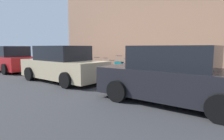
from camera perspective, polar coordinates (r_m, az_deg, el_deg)
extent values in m
plane|color=#333335|center=(9.22, -1.44, -3.01)|extent=(40.00, 40.00, 0.00)
cube|color=#ADA89E|center=(11.19, 7.00, -0.92)|extent=(18.00, 5.00, 0.14)
cube|color=#936B51|center=(16.82, 18.97, 18.98)|extent=(24.00, 3.00, 10.39)
cube|color=#9EA0A8|center=(8.04, 16.32, -1.13)|extent=(0.36, 0.25, 0.73)
cube|color=black|center=(8.04, 16.32, -1.13)|extent=(0.37, 0.05, 0.75)
cylinder|color=gray|center=(7.93, 17.44, 2.34)|extent=(0.02, 0.02, 0.26)
cylinder|color=gray|center=(8.04, 15.46, 2.47)|extent=(0.02, 0.02, 0.26)
cylinder|color=black|center=(7.97, 16.48, 3.34)|extent=(0.30, 0.03, 0.02)
cylinder|color=black|center=(8.03, 17.26, -3.65)|extent=(0.04, 0.02, 0.04)
cylinder|color=black|center=(8.15, 15.24, -3.43)|extent=(0.04, 0.02, 0.04)
cube|color=navy|center=(8.32, 13.58, -0.63)|extent=(0.45, 0.26, 0.77)
cube|color=black|center=(8.32, 13.58, -0.63)|extent=(0.45, 0.06, 0.79)
cylinder|color=gray|center=(8.19, 14.84, 2.08)|extent=(0.02, 0.02, 0.04)
cylinder|color=gray|center=(8.37, 12.50, 2.25)|extent=(0.02, 0.02, 0.04)
cylinder|color=black|center=(8.27, 13.66, 2.30)|extent=(0.38, 0.04, 0.02)
cylinder|color=black|center=(8.28, 14.71, -3.24)|extent=(0.04, 0.02, 0.04)
cylinder|color=black|center=(8.47, 12.33, -2.96)|extent=(0.04, 0.02, 0.04)
cube|color=red|center=(8.57, 10.58, -1.12)|extent=(0.42, 0.27, 0.54)
cube|color=black|center=(8.57, 10.58, -1.12)|extent=(0.42, 0.06, 0.55)
cylinder|color=gray|center=(8.45, 11.69, 1.56)|extent=(0.02, 0.02, 0.29)
cylinder|color=gray|center=(8.61, 9.62, 1.70)|extent=(0.02, 0.02, 0.29)
cylinder|color=black|center=(8.51, 10.67, 2.61)|extent=(0.35, 0.03, 0.02)
cylinder|color=black|center=(8.53, 11.61, -2.86)|extent=(0.04, 0.02, 0.04)
cylinder|color=black|center=(8.69, 9.50, -2.63)|extent=(0.04, 0.02, 0.04)
cube|color=maroon|center=(8.80, 7.72, -0.57)|extent=(0.44, 0.22, 0.63)
cube|color=black|center=(8.80, 7.72, -0.57)|extent=(0.44, 0.07, 0.64)
cylinder|color=gray|center=(8.68, 8.82, 1.52)|extent=(0.02, 0.02, 0.04)
cylinder|color=gray|center=(8.85, 6.71, 1.66)|extent=(0.02, 0.02, 0.04)
cylinder|color=black|center=(8.76, 7.76, 1.72)|extent=(0.37, 0.05, 0.02)
cylinder|color=black|center=(8.76, 8.77, -2.55)|extent=(0.05, 0.02, 0.04)
cylinder|color=black|center=(8.93, 6.62, -2.33)|extent=(0.05, 0.02, 0.04)
cube|color=black|center=(9.08, 4.79, -0.39)|extent=(0.50, 0.26, 0.60)
cube|color=black|center=(9.08, 4.79, -0.39)|extent=(0.50, 0.06, 0.61)
cylinder|color=gray|center=(8.91, 5.98, 2.36)|extent=(0.02, 0.02, 0.30)
cylinder|color=gray|center=(9.15, 3.69, 2.50)|extent=(0.02, 0.02, 0.30)
cylinder|color=black|center=(9.02, 4.83, 3.39)|extent=(0.43, 0.03, 0.02)
cylinder|color=black|center=(9.00, 5.95, -2.25)|extent=(0.04, 0.02, 0.04)
cylinder|color=black|center=(9.24, 3.63, -1.98)|extent=(0.04, 0.02, 0.04)
cube|color=#0F606B|center=(9.40, 2.22, 0.32)|extent=(0.44, 0.28, 0.74)
cube|color=black|center=(9.40, 2.22, 0.32)|extent=(0.43, 0.08, 0.75)
cylinder|color=gray|center=(9.24, 3.07, 3.40)|extent=(0.02, 0.02, 0.29)
cylinder|color=gray|center=(9.48, 1.43, 3.50)|extent=(0.02, 0.02, 0.29)
cylinder|color=black|center=(9.35, 2.24, 4.34)|extent=(0.36, 0.06, 0.02)
cylinder|color=black|center=(9.33, 3.06, -1.89)|extent=(0.05, 0.02, 0.04)
cylinder|color=black|center=(9.58, 1.39, -1.65)|extent=(0.05, 0.02, 0.04)
cube|color=#59601E|center=(9.71, -0.02, 0.01)|extent=(0.40, 0.26, 0.56)
cube|color=black|center=(9.71, -0.02, 0.01)|extent=(0.39, 0.07, 0.57)
cylinder|color=gray|center=(9.58, 0.76, 2.26)|extent=(0.02, 0.02, 0.22)
cylinder|color=gray|center=(9.76, -0.79, 2.35)|extent=(0.02, 0.02, 0.22)
cylinder|color=black|center=(9.66, -0.02, 2.95)|extent=(0.32, 0.05, 0.02)
cylinder|color=black|center=(9.65, 0.78, -1.58)|extent=(0.05, 0.02, 0.04)
cylinder|color=black|center=(9.84, -0.80, -1.42)|extent=(0.05, 0.02, 0.04)
cube|color=#9EA0A8|center=(10.02, -2.00, 0.36)|extent=(0.41, 0.25, 0.61)
cube|color=black|center=(10.02, -2.00, 0.36)|extent=(0.41, 0.06, 0.62)
cylinder|color=gray|center=(9.87, -1.25, 2.84)|extent=(0.02, 0.02, 0.27)
cylinder|color=gray|center=(10.08, -2.76, 2.92)|extent=(0.02, 0.02, 0.27)
cylinder|color=black|center=(9.97, -2.02, 3.66)|extent=(0.34, 0.04, 0.02)
cylinder|color=black|center=(9.95, -1.22, -1.32)|extent=(0.04, 0.02, 0.04)
cylinder|color=black|center=(10.16, -2.76, -1.15)|extent=(0.04, 0.02, 0.04)
cube|color=navy|center=(10.25, -4.61, 0.68)|extent=(0.47, 0.22, 0.67)
cube|color=black|center=(10.25, -4.61, 0.68)|extent=(0.46, 0.07, 0.69)
cylinder|color=gray|center=(10.09, -3.77, 3.16)|extent=(0.02, 0.02, 0.23)
cylinder|color=gray|center=(10.34, -5.47, 3.24)|extent=(0.02, 0.02, 0.23)
cylinder|color=black|center=(10.21, -4.64, 3.84)|extent=(0.39, 0.06, 0.02)
cylinder|color=black|center=(10.17, -3.72, -1.16)|extent=(0.05, 0.02, 0.04)
cylinder|color=black|center=(10.42, -5.44, -0.97)|extent=(0.05, 0.02, 0.04)
cube|color=red|center=(10.65, -6.35, 0.61)|extent=(0.41, 0.25, 0.57)
cube|color=black|center=(10.65, -6.35, 0.61)|extent=(0.41, 0.06, 0.58)
cylinder|color=gray|center=(10.50, -5.69, 2.71)|extent=(0.02, 0.02, 0.23)
cylinder|color=gray|center=(10.73, -7.05, 2.78)|extent=(0.02, 0.02, 0.23)
cylinder|color=black|center=(10.60, -6.39, 3.37)|extent=(0.34, 0.04, 0.02)
cylinder|color=black|center=(10.56, -5.63, -0.87)|extent=(0.05, 0.02, 0.04)
cylinder|color=black|center=(10.80, -7.02, -0.71)|extent=(0.05, 0.02, 0.04)
cylinder|color=#99999E|center=(11.31, -9.48, 1.16)|extent=(0.20, 0.20, 0.66)
sphere|color=#99999E|center=(11.28, -9.52, 3.08)|extent=(0.21, 0.21, 0.21)
cylinder|color=#99999E|center=(11.42, -9.98, 1.37)|extent=(0.09, 0.10, 0.09)
cylinder|color=#99999E|center=(11.19, -8.98, 1.28)|extent=(0.09, 0.10, 0.09)
cylinder|color=#333338|center=(11.60, -11.69, 1.49)|extent=(0.12, 0.12, 0.75)
cube|color=black|center=(5.74, 18.22, -3.63)|extent=(4.38, 2.11, 0.81)
cube|color=black|center=(5.65, 18.51, 3.71)|extent=(2.32, 1.85, 0.66)
cylinder|color=black|center=(5.53, 1.61, -6.41)|extent=(0.65, 0.25, 0.64)
cylinder|color=black|center=(7.15, 10.43, -3.46)|extent=(0.65, 0.25, 0.64)
cylinder|color=black|center=(4.61, 30.27, -10.13)|extent=(0.65, 0.25, 0.64)
cube|color=tan|center=(9.13, -14.79, 0.37)|extent=(4.52, 1.88, 0.82)
cube|color=black|center=(9.07, -14.94, 5.03)|extent=(2.36, 1.69, 0.67)
cylinder|color=black|center=(9.85, -23.81, -1.07)|extent=(0.64, 0.23, 0.64)
cylinder|color=black|center=(10.80, -15.35, -0.07)|extent=(0.64, 0.23, 0.64)
cylinder|color=black|center=(7.53, -13.87, -3.01)|extent=(0.64, 0.23, 0.64)
cylinder|color=black|center=(8.73, -4.48, -1.47)|extent=(0.64, 0.23, 0.64)
cube|color=#AD1619|center=(14.22, -28.52, 2.05)|extent=(4.58, 1.84, 0.82)
cube|color=black|center=(14.19, -28.69, 5.03)|extent=(2.39, 1.68, 0.67)
cylinder|color=black|center=(15.90, -27.37, 1.59)|extent=(0.64, 0.22, 0.64)
cylinder|color=black|center=(12.60, -29.82, 0.23)|extent=(0.64, 0.22, 0.64)
cylinder|color=black|center=(13.36, -22.51, 0.96)|extent=(0.64, 0.22, 0.64)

